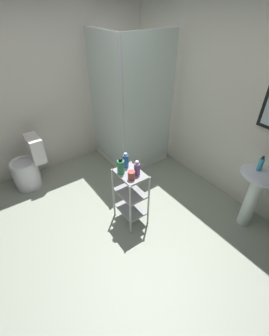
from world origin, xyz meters
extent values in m
cube|color=#959C8B|center=(0.00, 0.00, -0.01)|extent=(4.20, 4.20, 0.02)
cube|color=silver|center=(0.00, 1.85, 1.25)|extent=(4.20, 0.10, 2.50)
cube|color=silver|center=(-1.85, 0.00, 1.25)|extent=(0.10, 4.20, 2.50)
cube|color=white|center=(-1.31, 1.27, 0.05)|extent=(0.90, 0.90, 0.10)
cube|color=silver|center=(-1.31, 0.82, 1.05)|extent=(0.90, 0.02, 1.90)
cube|color=silver|center=(-0.86, 1.27, 1.05)|extent=(0.02, 0.90, 1.90)
cylinder|color=silver|center=(-0.86, 0.82, 1.05)|extent=(0.04, 0.04, 1.90)
cylinder|color=silver|center=(-1.31, 1.27, 0.10)|extent=(0.08, 0.08, 0.00)
cylinder|color=white|center=(0.81, 1.52, 0.34)|extent=(0.15, 0.15, 0.68)
ellipsoid|color=white|center=(0.81, 1.52, 0.75)|extent=(0.46, 0.37, 0.13)
cylinder|color=white|center=(-1.48, -0.47, 0.20)|extent=(0.37, 0.37, 0.40)
torus|color=white|center=(-1.48, -0.47, 0.42)|extent=(0.37, 0.37, 0.04)
cube|color=white|center=(-1.48, -0.26, 0.58)|extent=(0.35, 0.17, 0.36)
cylinder|color=silver|center=(-0.23, 0.26, 0.37)|extent=(0.02, 0.02, 0.74)
cylinder|color=silver|center=(0.13, 0.26, 0.37)|extent=(0.02, 0.02, 0.74)
cylinder|color=silver|center=(-0.23, 0.52, 0.37)|extent=(0.02, 0.02, 0.74)
cylinder|color=silver|center=(0.13, 0.52, 0.37)|extent=(0.02, 0.02, 0.74)
cube|color=#99999E|center=(-0.05, 0.39, 0.18)|extent=(0.36, 0.26, 0.02)
cube|color=#99999E|center=(-0.05, 0.39, 0.45)|extent=(0.36, 0.26, 0.02)
cube|color=#99999E|center=(-0.05, 0.39, 0.73)|extent=(0.36, 0.26, 0.02)
cylinder|color=#389ED1|center=(0.78, 1.49, 0.88)|extent=(0.05, 0.05, 0.14)
cylinder|color=black|center=(0.78, 1.49, 0.97)|extent=(0.03, 0.03, 0.03)
cylinder|color=#34985D|center=(-0.11, 0.31, 0.82)|extent=(0.08, 0.08, 0.16)
cylinder|color=black|center=(-0.11, 0.31, 0.92)|extent=(0.04, 0.04, 0.03)
cylinder|color=#7F549F|center=(0.01, 0.44, 0.81)|extent=(0.07, 0.07, 0.14)
cylinder|color=silver|center=(0.01, 0.44, 0.90)|extent=(0.04, 0.04, 0.03)
cylinder|color=#285BAF|center=(-0.18, 0.42, 0.82)|extent=(0.06, 0.06, 0.15)
cylinder|color=white|center=(-0.18, 0.42, 0.91)|extent=(0.04, 0.04, 0.03)
cylinder|color=#B24742|center=(0.04, 0.35, 0.79)|extent=(0.08, 0.08, 0.10)
camera|label=1|loc=(1.65, -0.76, 2.30)|focal=25.10mm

